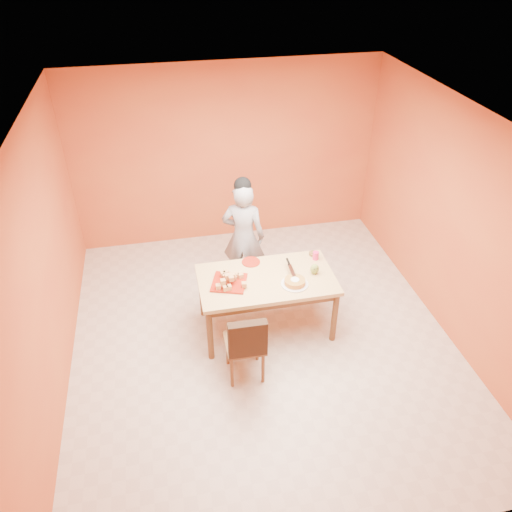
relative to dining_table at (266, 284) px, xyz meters
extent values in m
plane|color=beige|center=(-0.09, -0.23, -0.67)|extent=(5.00, 5.00, 0.00)
plane|color=silver|center=(-0.09, -0.23, 2.03)|extent=(5.00, 5.00, 0.00)
plane|color=#C9622E|center=(-0.09, 2.27, 0.68)|extent=(4.50, 0.00, 4.50)
plane|color=#C9622E|center=(-2.34, -0.23, 0.68)|extent=(0.00, 5.00, 5.00)
plane|color=#C9622E|center=(2.16, -0.23, 0.68)|extent=(0.00, 5.00, 5.00)
cube|color=tan|center=(0.00, 0.00, 0.07)|extent=(1.60, 0.90, 0.05)
cube|color=brown|center=(0.00, 0.00, -0.01)|extent=(1.48, 0.78, 0.10)
cylinder|color=brown|center=(-0.74, -0.39, -0.31)|extent=(0.07, 0.07, 0.71)
cylinder|color=brown|center=(-0.74, 0.39, -0.31)|extent=(0.07, 0.07, 0.71)
cylinder|color=brown|center=(0.74, -0.39, -0.31)|extent=(0.07, 0.07, 0.71)
cylinder|color=brown|center=(0.74, 0.39, -0.31)|extent=(0.07, 0.07, 0.71)
imported|color=gray|center=(-0.10, 0.92, 0.11)|extent=(0.66, 0.54, 1.55)
cube|color=maroon|center=(-0.45, -0.01, 0.11)|extent=(0.48, 0.48, 0.02)
cylinder|color=maroon|center=(-0.12, 0.35, 0.10)|extent=(0.25, 0.25, 0.01)
cylinder|color=silver|center=(0.29, -0.18, 0.10)|extent=(0.35, 0.35, 0.01)
cylinder|color=#CE7D35|center=(0.29, -0.18, 0.13)|extent=(0.25, 0.25, 0.06)
cube|color=silver|center=(0.30, 0.00, 0.17)|extent=(0.05, 0.24, 0.01)
ellipsoid|color=olive|center=(0.57, -0.03, 0.16)|extent=(0.11, 0.09, 0.13)
cylinder|color=#E42263|center=(0.68, 0.25, 0.15)|extent=(0.08, 0.08, 0.11)
cylinder|color=#3A220F|center=(0.68, 0.35, 0.11)|extent=(0.12, 0.12, 0.03)
camera|label=1|loc=(-1.08, -4.54, 3.63)|focal=35.00mm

